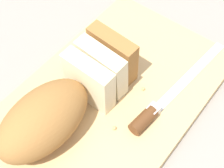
{
  "coord_description": "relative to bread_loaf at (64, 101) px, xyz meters",
  "views": [
    {
      "loc": [
        -0.26,
        -0.22,
        0.55
      ],
      "look_at": [
        0.0,
        0.0,
        0.05
      ],
      "focal_mm": 53.8,
      "sensor_mm": 36.0,
      "label": 1
    }
  ],
  "objects": [
    {
      "name": "ground_plane",
      "position": [
        0.09,
        -0.03,
        -0.07
      ],
      "size": [
        3.0,
        3.0,
        0.0
      ],
      "primitive_type": "plane",
      "color": "gray"
    },
    {
      "name": "bread_loaf",
      "position": [
        0.0,
        0.0,
        0.0
      ],
      "size": [
        0.28,
        0.11,
        0.1
      ],
      "rotation": [
        0.0,
        0.0,
        -0.01
      ],
      "color": "#996633",
      "rests_on": "cutting_board"
    },
    {
      "name": "crumb_near_knife",
      "position": [
        0.13,
        -0.07,
        -0.04
      ],
      "size": [
        0.01,
        0.01,
        0.01
      ],
      "primitive_type": "sphere",
      "color": "tan",
      "rests_on": "cutting_board"
    },
    {
      "name": "cutting_board",
      "position": [
        0.09,
        -0.03,
        -0.06
      ],
      "size": [
        0.47,
        0.32,
        0.02
      ],
      "primitive_type": "cube",
      "rotation": [
        0.0,
        0.0,
        0.04
      ],
      "color": "tan",
      "rests_on": "ground_plane"
    },
    {
      "name": "crumb_near_loaf",
      "position": [
        0.03,
        -0.08,
        -0.04
      ],
      "size": [
        0.01,
        0.01,
        0.01
      ],
      "primitive_type": "sphere",
      "color": "tan",
      "rests_on": "cutting_board"
    },
    {
      "name": "bread_knife",
      "position": [
        0.11,
        -0.12,
        -0.04
      ],
      "size": [
        0.28,
        0.04,
        0.02
      ],
      "rotation": [
        0.0,
        0.0,
        -0.05
      ],
      "color": "silver",
      "rests_on": "cutting_board"
    }
  ]
}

